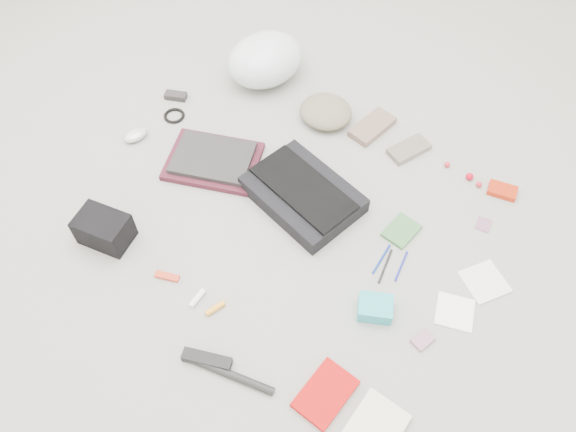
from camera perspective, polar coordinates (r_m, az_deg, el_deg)
The scene contains 32 objects.
ground_plane at distance 2.08m, azimuth 0.00°, elevation -0.79°, with size 4.00×4.00×0.00m, color gray.
messenger_bag at distance 2.12m, azimuth 1.53°, elevation 2.21°, with size 0.41×0.29×0.07m, color black.
bag_flap at distance 2.09m, azimuth 1.55°, elevation 2.87°, with size 0.41×0.18×0.01m, color black.
laptop_sleeve at distance 2.27m, azimuth -7.60°, elevation 5.53°, with size 0.36×0.27×0.02m, color #471623.
laptop at distance 2.25m, azimuth -7.66°, elevation 5.90°, with size 0.31×0.22×0.02m, color black.
bike_helmet at distance 2.55m, azimuth -2.35°, elevation 15.59°, with size 0.28×0.35×0.21m, color white.
beanie at distance 2.41m, azimuth 3.86°, elevation 10.54°, with size 0.22×0.21×0.08m, color #6F6552.
mitten_left at distance 2.40m, azimuth 8.54°, elevation 8.95°, with size 0.10×0.20×0.03m, color #755C51.
mitten_right at distance 2.34m, azimuth 12.17°, elevation 6.65°, with size 0.09×0.17×0.03m, color #6B6159.
power_brick at distance 2.56m, azimuth -11.33°, elevation 11.88°, with size 0.09×0.04×0.03m, color black.
cable_coil at distance 2.48m, azimuth -11.49°, elevation 9.96°, with size 0.09×0.09×0.01m, color black.
mouse at distance 2.42m, azimuth -15.23°, elevation 7.94°, with size 0.06×0.10×0.04m, color #B6B6B6.
camera_bag at distance 2.10m, azimuth -18.18°, elevation -1.27°, with size 0.18×0.13×0.12m, color black.
multitool at distance 2.00m, azimuth -12.18°, elevation -6.02°, with size 0.09×0.02×0.01m, color red.
toiletry_tube_white at distance 1.94m, azimuth -9.21°, elevation -8.23°, with size 0.02×0.02×0.07m, color white.
toiletry_tube_orange at distance 1.91m, azimuth -7.42°, elevation -9.27°, with size 0.02×0.02×0.07m, color orange.
u_lock at distance 1.84m, azimuth -8.23°, elevation -14.23°, with size 0.16×0.04×0.03m, color black.
bike_pump at distance 1.81m, azimuth -5.74°, elevation -15.77°, with size 0.03×0.03×0.28m, color black.
book_red at distance 1.79m, azimuth 3.82°, elevation -17.55°, with size 0.13×0.19×0.02m, color #C20807.
notepad at distance 2.10m, azimuth 11.44°, elevation -1.48°, with size 0.10×0.13×0.02m, color #356636.
pen_blue at distance 2.02m, azimuth 9.47°, elevation -4.34°, with size 0.01×0.01×0.14m, color navy.
pen_black at distance 2.01m, azimuth 9.85°, elevation -5.05°, with size 0.01×0.01×0.15m, color black.
pen_navy at distance 2.02m, azimuth 11.43°, elevation -5.02°, with size 0.01×0.01×0.13m, color navy.
accordion_wallet at distance 1.90m, azimuth 8.84°, elevation -9.20°, with size 0.11×0.09×0.06m, color #25A9B8.
card_deck at distance 1.90m, azimuth 13.52°, elevation -12.13°, with size 0.05×0.07×0.01m, color gray.
napkin_top at distance 2.06m, azimuth 19.33°, elevation -6.33°, with size 0.14×0.14×0.01m, color silver.
napkin_bottom at distance 1.98m, azimuth 16.58°, elevation -9.32°, with size 0.12×0.12×0.01m, color white.
lollipop_a at distance 2.33m, azimuth 15.87°, elevation 5.06°, with size 0.02×0.02×0.02m, color red.
lollipop_b at distance 2.31m, azimuth 17.97°, elevation 3.83°, with size 0.03×0.03×0.03m, color #B30419.
lollipop_c at distance 2.30m, azimuth 18.82°, elevation 3.06°, with size 0.02×0.02×0.02m, color red.
altoids_tin at distance 2.31m, azimuth 20.94°, elevation 2.43°, with size 0.11×0.07×0.02m, color #AE250D.
stamp_sheet at distance 2.20m, azimuth 19.24°, elevation -0.82°, with size 0.05×0.06×0.00m, color #935E7B.
Camera 1 is at (0.64, -0.99, 1.72)m, focal length 35.00 mm.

